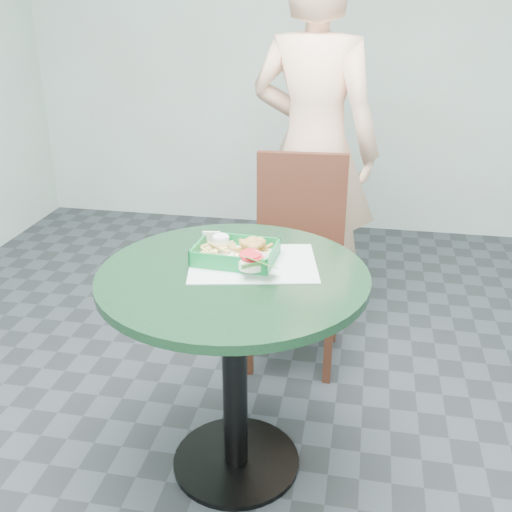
% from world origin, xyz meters
% --- Properties ---
extents(floor, '(4.00, 5.00, 0.02)m').
position_xyz_m(floor, '(0.00, 0.00, 0.00)').
color(floor, '#303335').
rests_on(floor, ground).
extents(wall_back, '(4.00, 0.04, 2.80)m').
position_xyz_m(wall_back, '(0.00, 2.50, 1.40)').
color(wall_back, silver).
rests_on(wall_back, ground).
extents(cafe_table, '(0.86, 0.86, 0.75)m').
position_xyz_m(cafe_table, '(0.00, 0.00, 0.58)').
color(cafe_table, black).
rests_on(cafe_table, floor).
extents(dining_chair, '(0.40, 0.41, 0.93)m').
position_xyz_m(dining_chair, '(0.11, 0.82, 0.53)').
color(dining_chair, '#392614').
rests_on(dining_chair, floor).
extents(diner_person, '(0.87, 0.69, 2.07)m').
position_xyz_m(diner_person, '(0.13, 1.18, 1.04)').
color(diner_person, beige).
rests_on(diner_person, floor).
extents(placemat, '(0.46, 0.38, 0.00)m').
position_xyz_m(placemat, '(0.05, 0.08, 0.75)').
color(placemat, silver).
rests_on(placemat, cafe_table).
extents(food_basket, '(0.26, 0.19, 0.05)m').
position_xyz_m(food_basket, '(-0.01, 0.09, 0.77)').
color(food_basket, '#0C7232').
rests_on(food_basket, placemat).
extents(crab_sandwich, '(0.12, 0.12, 0.07)m').
position_xyz_m(crab_sandwich, '(0.04, 0.09, 0.80)').
color(crab_sandwich, '#E8C974').
rests_on(crab_sandwich, food_basket).
extents(fries_pile, '(0.10, 0.11, 0.04)m').
position_xyz_m(fries_pile, '(-0.08, 0.10, 0.79)').
color(fries_pile, tan).
rests_on(fries_pile, food_basket).
extents(sauce_ramekin, '(0.06, 0.06, 0.03)m').
position_xyz_m(sauce_ramekin, '(-0.07, 0.13, 0.80)').
color(sauce_ramekin, silver).
rests_on(sauce_ramekin, food_basket).
extents(garnish_cup, '(0.12, 0.12, 0.05)m').
position_xyz_m(garnish_cup, '(0.07, 0.01, 0.79)').
color(garnish_cup, silver).
rests_on(garnish_cup, food_basket).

